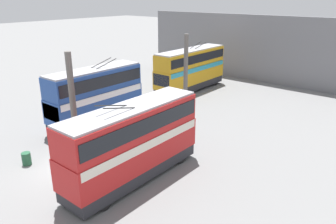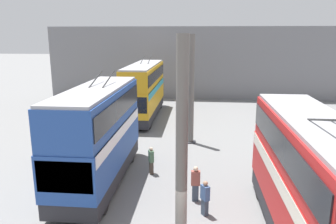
{
  "view_description": "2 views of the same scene",
  "coord_description": "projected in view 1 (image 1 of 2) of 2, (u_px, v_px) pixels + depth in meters",
  "views": [
    {
      "loc": [
        -10.58,
        -18.0,
        11.17
      ],
      "look_at": [
        9.57,
        -1.34,
        1.72
      ],
      "focal_mm": 35.0,
      "sensor_mm": 36.0,
      "label": 1
    },
    {
      "loc": [
        -9.12,
        -0.53,
        7.73
      ],
      "look_at": [
        10.78,
        1.37,
        2.98
      ],
      "focal_mm": 35.0,
      "sensor_mm": 36.0,
      "label": 2
    }
  ],
  "objects": [
    {
      "name": "bus_right_mid",
      "position": [
        96.0,
        93.0,
        28.91
      ],
      "size": [
        9.04,
        2.54,
        5.73
      ],
      "color": "black",
      "rests_on": "ground_plane"
    },
    {
      "name": "person_aisle_foreground",
      "position": [
        123.0,
        134.0,
        25.39
      ],
      "size": [
        0.27,
        0.44,
        1.74
      ],
      "rotation": [
        0.0,
        0.0,
        0.07
      ],
      "color": "#384251",
      "rests_on": "ground_plane"
    },
    {
      "name": "person_by_left_row",
      "position": [
        69.0,
        177.0,
        19.44
      ],
      "size": [
        0.29,
        0.45,
        1.73
      ],
      "rotation": [
        0.0,
        0.0,
        3.28
      ],
      "color": "#2D2D33",
      "rests_on": "ground_plane"
    },
    {
      "name": "support_column_far",
      "position": [
        186.0,
        77.0,
        30.99
      ],
      "size": [
        0.74,
        0.74,
        7.77
      ],
      "color": "#605B56",
      "rests_on": "ground_plane"
    },
    {
      "name": "ground_plane",
      "position": [
        63.0,
        168.0,
        22.25
      ],
      "size": [
        240.0,
        240.0,
        0.0
      ],
      "primitive_type": "plane",
      "color": "slate"
    },
    {
      "name": "support_column_near",
      "position": [
        74.0,
        111.0,
        21.89
      ],
      "size": [
        0.74,
        0.74,
        7.77
      ],
      "color": "#605B56",
      "rests_on": "ground_plane"
    },
    {
      "name": "oil_drum",
      "position": [
        26.0,
        159.0,
        22.61
      ],
      "size": [
        0.63,
        0.63,
        0.9
      ],
      "color": "#235638",
      "rests_on": "ground_plane"
    },
    {
      "name": "person_aisle_midway",
      "position": [
        115.0,
        142.0,
        24.27
      ],
      "size": [
        0.48,
        0.43,
        1.6
      ],
      "rotation": [
        0.0,
        0.0,
        2.13
      ],
      "color": "#384251",
      "rests_on": "ground_plane"
    },
    {
      "name": "person_by_right_row",
      "position": [
        127.0,
        118.0,
        29.02
      ],
      "size": [
        0.48,
        0.38,
        1.59
      ],
      "rotation": [
        0.0,
        0.0,
        5.08
      ],
      "color": "#473D33",
      "rests_on": "ground_plane"
    },
    {
      "name": "depot_back_wall",
      "position": [
        262.0,
        49.0,
        43.0
      ],
      "size": [
        0.5,
        36.0,
        8.65
      ],
      "color": "slate",
      "rests_on": "ground_plane"
    },
    {
      "name": "bus_right_far",
      "position": [
        191.0,
        67.0,
        39.33
      ],
      "size": [
        11.01,
        2.54,
        5.65
      ],
      "color": "black",
      "rests_on": "ground_plane"
    },
    {
      "name": "bus_left_far",
      "position": [
        133.0,
        139.0,
        20.13
      ],
      "size": [
        9.87,
        2.54,
        5.51
      ],
      "color": "black",
      "rests_on": "ground_plane"
    }
  ]
}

